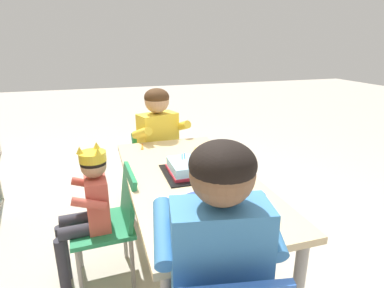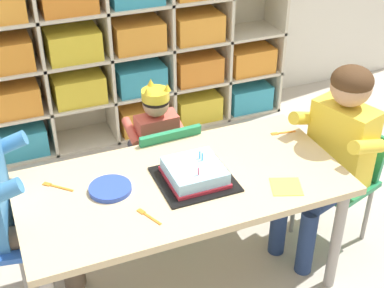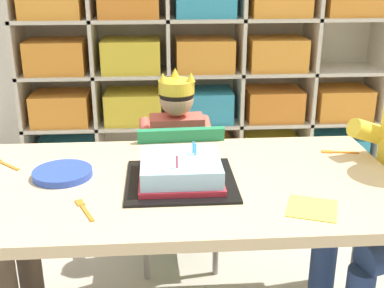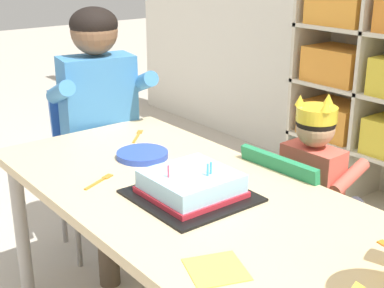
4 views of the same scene
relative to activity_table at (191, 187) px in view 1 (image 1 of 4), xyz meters
name	(u,v)px [view 1 (image 1 of 4)]	position (x,y,z in m)	size (l,w,h in m)	color
ground	(191,266)	(0.00, 0.00, -0.54)	(16.00, 16.00, 0.00)	#BCB2A3
activity_table	(191,187)	(0.00, 0.00, 0.00)	(1.40, 0.69, 0.60)	#D1B789
classroom_chair_blue	(112,218)	(0.06, 0.44, -0.16)	(0.35, 0.37, 0.65)	#238451
child_with_crown	(89,201)	(0.06, 0.56, -0.03)	(0.30, 0.31, 0.82)	#D15647
adult_helper_seated	(216,251)	(-0.73, 0.14, 0.13)	(0.46, 0.44, 1.07)	#3D7FBC
classroom_chair_guest_side	(156,160)	(0.88, 0.03, -0.16)	(0.41, 0.42, 0.61)	#238451
guest_at_table_side	(162,138)	(0.78, 0.00, 0.06)	(0.48, 0.46, 0.98)	yellow
birthday_cake_on_tray	(191,168)	(0.05, -0.02, 0.10)	(0.32, 0.31, 0.11)	black
paper_plate_stack	(200,202)	(-0.30, 0.05, 0.07)	(0.18, 0.18, 0.02)	blue
paper_napkin_square	(203,151)	(0.39, -0.21, 0.07)	(0.13, 0.13, 0.00)	#F4DB4C
fork_near_cake_tray	(190,232)	(-0.51, 0.16, 0.07)	(0.12, 0.11, 0.00)	orange
fork_near_child_seat	(142,147)	(0.59, 0.18, 0.07)	(0.13, 0.03, 0.00)	orange
fork_at_table_front_edge	(234,189)	(-0.21, -0.17, 0.07)	(0.07, 0.13, 0.00)	orange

